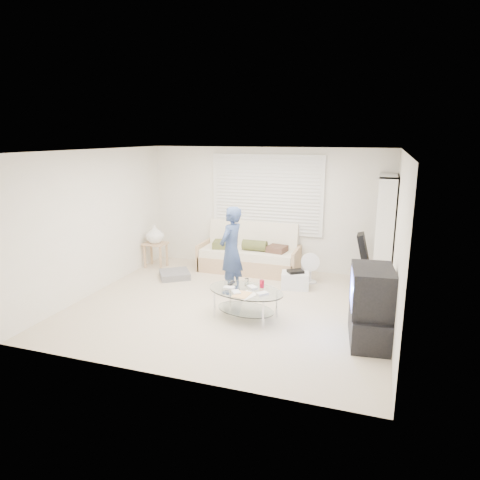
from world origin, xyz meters
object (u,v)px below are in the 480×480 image
(bookshelf, at_px, (384,232))
(tv_unit, at_px, (371,306))
(futon_sofa, at_px, (249,256))
(coffee_table, at_px, (246,295))

(bookshelf, relative_size, tv_unit, 1.97)
(futon_sofa, xyz_separation_m, coffee_table, (0.64, -2.26, 0.04))
(futon_sofa, bearing_deg, coffee_table, -74.14)
(bookshelf, relative_size, coffee_table, 1.54)
(coffee_table, bearing_deg, tv_unit, -6.19)
(futon_sofa, relative_size, tv_unit, 1.96)
(coffee_table, bearing_deg, bookshelf, 48.17)
(futon_sofa, distance_m, coffee_table, 2.35)
(bookshelf, distance_m, coffee_table, 2.99)
(futon_sofa, relative_size, coffee_table, 1.53)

